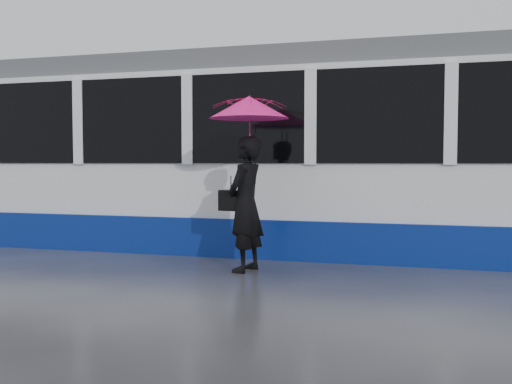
% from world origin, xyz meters
% --- Properties ---
extents(ground, '(90.00, 90.00, 0.00)m').
position_xyz_m(ground, '(0.00, 0.00, 0.00)').
color(ground, '#27272C').
rests_on(ground, ground).
extents(rails, '(34.00, 1.51, 0.02)m').
position_xyz_m(rails, '(0.00, 2.50, 0.01)').
color(rails, '#3F3D38').
rests_on(rails, ground).
extents(tram, '(26.00, 2.56, 3.35)m').
position_xyz_m(tram, '(0.06, 2.50, 1.64)').
color(tram, white).
rests_on(tram, ground).
extents(woman, '(0.56, 0.75, 1.87)m').
position_xyz_m(woman, '(0.84, 0.27, 0.94)').
color(woman, black).
rests_on(woman, ground).
extents(umbrella, '(1.28, 1.28, 1.26)m').
position_xyz_m(umbrella, '(0.89, 0.27, 2.05)').
color(umbrella, '#F71498').
rests_on(umbrella, ground).
extents(handbag, '(0.36, 0.20, 0.47)m').
position_xyz_m(handbag, '(0.62, 0.29, 0.98)').
color(handbag, black).
rests_on(handbag, ground).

